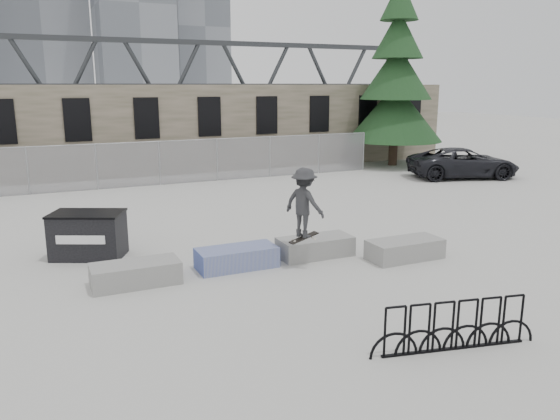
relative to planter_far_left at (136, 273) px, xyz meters
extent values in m
plane|color=#ADADA8|center=(3.31, 0.08, -0.28)|extent=(120.00, 120.00, 0.00)
cube|color=#675F4C|center=(3.31, 16.33, 1.97)|extent=(36.00, 2.50, 4.50)
cube|color=black|center=(-3.09, 15.06, 2.62)|extent=(1.20, 0.12, 2.00)
cube|color=black|center=(0.11, 15.06, 2.62)|extent=(1.20, 0.12, 2.00)
cube|color=black|center=(3.31, 15.06, 2.62)|extent=(1.20, 0.12, 2.00)
cube|color=black|center=(6.51, 15.06, 2.62)|extent=(1.20, 0.12, 2.00)
cube|color=black|center=(9.71, 15.06, 2.62)|extent=(1.20, 0.12, 2.00)
cube|color=black|center=(12.91, 15.06, 2.62)|extent=(1.20, 0.12, 2.00)
cube|color=black|center=(16.11, 15.06, 2.62)|extent=(1.20, 0.12, 2.00)
cube|color=black|center=(19.31, 15.06, 2.62)|extent=(1.20, 0.12, 2.00)
cylinder|color=gray|center=(-2.19, 12.58, 0.72)|extent=(0.06, 0.06, 2.00)
cylinder|color=gray|center=(0.56, 12.58, 0.72)|extent=(0.06, 0.06, 2.00)
cylinder|color=gray|center=(3.31, 12.58, 0.72)|extent=(0.06, 0.06, 2.00)
cylinder|color=gray|center=(6.06, 12.58, 0.72)|extent=(0.06, 0.06, 2.00)
cylinder|color=gray|center=(8.81, 12.58, 0.72)|extent=(0.06, 0.06, 2.00)
cylinder|color=gray|center=(11.56, 12.58, 0.72)|extent=(0.06, 0.06, 2.00)
cylinder|color=gray|center=(14.31, 12.58, 0.72)|extent=(0.06, 0.06, 2.00)
cube|color=#99999E|center=(3.31, 12.58, 0.72)|extent=(22.00, 0.02, 2.00)
cylinder|color=gray|center=(3.31, 12.58, 1.72)|extent=(22.00, 0.04, 0.04)
cube|color=gray|center=(0.00, 0.00, -0.02)|extent=(2.00, 0.90, 0.52)
cube|color=#2D471E|center=(0.00, 0.00, 0.18)|extent=(1.76, 0.66, 0.10)
cube|color=#3549A0|center=(2.53, 0.16, -0.02)|extent=(2.00, 0.90, 0.52)
cube|color=#2D471E|center=(2.53, 0.16, 0.18)|extent=(1.76, 0.66, 0.10)
cube|color=gray|center=(4.78, 0.18, -0.02)|extent=(2.00, 0.90, 0.52)
cube|color=#2D471E|center=(4.78, 0.18, 0.18)|extent=(1.76, 0.66, 0.10)
cube|color=gray|center=(6.84, -1.00, -0.02)|extent=(2.00, 0.90, 0.52)
cube|color=#2D471E|center=(6.84, -1.00, 0.18)|extent=(1.76, 0.66, 0.10)
cube|color=black|center=(-0.77, 2.62, 0.31)|extent=(2.10, 1.75, 1.18)
cube|color=black|center=(-0.77, 2.62, 0.91)|extent=(2.16, 1.81, 0.05)
cube|color=white|center=(-1.00, 2.11, 0.35)|extent=(1.16, 0.55, 0.23)
cube|color=black|center=(4.48, -5.53, -0.26)|extent=(2.66, 0.60, 0.04)
torus|color=black|center=(3.38, -5.31, 0.17)|extent=(0.88, 0.23, 0.89)
torus|color=black|center=(3.82, -5.40, 0.17)|extent=(0.88, 0.23, 0.89)
torus|color=black|center=(4.26, -5.49, 0.17)|extent=(0.88, 0.23, 0.89)
torus|color=black|center=(4.70, -5.58, 0.17)|extent=(0.88, 0.23, 0.89)
torus|color=black|center=(5.14, -5.67, 0.17)|extent=(0.88, 0.23, 0.89)
torus|color=black|center=(5.58, -5.76, 0.17)|extent=(0.88, 0.23, 0.89)
cylinder|color=#38281E|center=(16.83, 13.39, 1.06)|extent=(0.50, 0.50, 2.68)
cone|color=black|center=(16.83, 13.39, 2.72)|extent=(5.32, 5.32, 3.20)
cone|color=black|center=(16.83, 13.39, 4.92)|extent=(3.96, 3.96, 3.00)
cone|color=black|center=(16.83, 13.39, 6.92)|extent=(2.80, 2.80, 2.60)
cube|color=slate|center=(15.31, 85.08, 16.72)|extent=(12.00, 12.00, 34.00)
cube|color=slate|center=(29.31, 95.08, 14.72)|extent=(10.00, 10.00, 30.00)
cube|color=#2D3033|center=(13.31, 55.08, 3.72)|extent=(70.00, 3.00, 1.20)
cube|color=#2D3033|center=(13.31, 55.08, 9.22)|extent=(70.00, 0.60, 0.60)
cube|color=gray|center=(43.31, 55.08, 1.72)|extent=(2.00, 3.00, 4.00)
imported|color=black|center=(17.41, 8.38, 0.45)|extent=(5.80, 3.96, 1.47)
imported|color=#2B2C2E|center=(4.08, -0.53, 1.39)|extent=(1.08, 1.29, 1.73)
cube|color=black|center=(4.08, -0.53, 0.50)|extent=(0.81, 0.31, 0.20)
cylinder|color=beige|center=(3.80, -0.60, 0.45)|extent=(0.06, 0.03, 0.06)
cylinder|color=beige|center=(3.80, -0.46, 0.45)|extent=(0.06, 0.03, 0.06)
cylinder|color=beige|center=(4.36, -0.60, 0.45)|extent=(0.06, 0.03, 0.06)
cylinder|color=beige|center=(4.36, -0.46, 0.45)|extent=(0.06, 0.03, 0.06)
camera|label=1|loc=(-1.89, -12.24, 4.24)|focal=35.00mm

